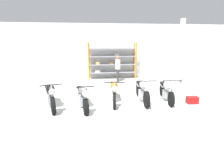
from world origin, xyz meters
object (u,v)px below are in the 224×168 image
Objects in this scene: shelving_rack at (111,61)px; toolbox at (192,100)px; person_browsing at (118,67)px; motorcycle_white at (167,90)px; motorcycle_grey at (83,96)px; motorcycle_orange at (114,90)px; motorcycle_black at (50,95)px; motorcycle_silver at (142,90)px.

shelving_rack reaches higher than toolbox.
person_browsing is 5.00m from toolbox.
motorcycle_white is 1.20× the size of person_browsing.
motorcycle_grey is 0.94× the size of motorcycle_orange.
motorcycle_grey is at bearing 64.69° from motorcycle_black.
person_browsing reaches higher than motorcycle_white.
person_browsing is (1.96, 4.25, 0.50)m from motorcycle_grey.
person_browsing is at bearing -150.77° from motorcycle_white.
motorcycle_black is 2.48m from motorcycle_orange.
toolbox is (4.36, -0.06, -0.30)m from motorcycle_grey.
motorcycle_white reaches higher than toolbox.
shelving_rack is 1.65× the size of motorcycle_white.
motorcycle_orange reaches higher than toolbox.
shelving_rack reaches higher than person_browsing.
shelving_rack is at bearing -151.78° from motorcycle_white.
motorcycle_black reaches higher than motorcycle_white.
motorcycle_white is at bearing 154.40° from toolbox.
person_browsing is at bearing 124.29° from motorcycle_black.
toolbox is at bearing 78.86° from motorcycle_grey.
motorcycle_white is (1.78, -4.87, -0.71)m from shelving_rack.
motorcycle_grey is 4.70m from person_browsing.
motorcycle_silver is at bearing 166.28° from toolbox.
motorcycle_black is 1.25× the size of person_browsing.
shelving_rack is 4.95m from motorcycle_silver.
motorcycle_white reaches higher than motorcycle_grey.
motorcycle_orange is at bearing 89.00° from person_browsing.
shelving_rack reaches higher than motorcycle_white.
person_browsing is at bearing 144.95° from motorcycle_grey.
shelving_rack is 5.24m from motorcycle_white.
person_browsing is (0.71, 3.76, 0.46)m from motorcycle_orange.
motorcycle_orange is at bearing -90.36° from motorcycle_silver.
motorcycle_black is at bearing -82.84° from motorcycle_silver.
motorcycle_orange is 3.86m from person_browsing.
shelving_rack is at bearing 132.53° from motorcycle_black.
motorcycle_white is at bearing -69.93° from shelving_rack.
motorcycle_grey is 1.25× the size of person_browsing.
motorcycle_black is 5.59m from toolbox.
motorcycle_black is 3.64m from motorcycle_silver.
motorcycle_black is at bearing 177.73° from toolbox.
motorcycle_orange is at bearing 100.91° from motorcycle_grey.
motorcycle_white is 4.18m from person_browsing.
motorcycle_black is 5.19m from person_browsing.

